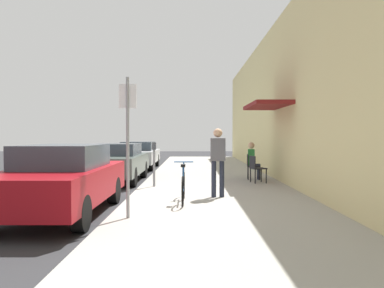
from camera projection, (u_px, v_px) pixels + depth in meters
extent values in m
plane|color=#2D2D30|center=(126.00, 202.00, 9.31)|extent=(60.00, 60.00, 0.00)
cube|color=#9E9B93|center=(213.00, 189.00, 11.32)|extent=(4.50, 32.00, 0.12)
cube|color=beige|center=(293.00, 96.00, 11.27)|extent=(0.30, 32.00, 5.62)
cube|color=maroon|center=(265.00, 106.00, 12.08)|extent=(1.10, 2.80, 0.12)
cube|color=maroon|center=(60.00, 184.00, 7.79)|extent=(1.80, 4.40, 0.66)
cube|color=#333D47|center=(62.00, 156.00, 7.93)|extent=(1.48, 2.11, 0.47)
cylinder|color=black|center=(112.00, 190.00, 9.16)|extent=(0.22, 0.64, 0.64)
cylinder|color=black|center=(47.00, 190.00, 9.16)|extent=(0.22, 0.64, 0.64)
cylinder|color=black|center=(79.00, 214.00, 6.44)|extent=(0.22, 0.64, 0.64)
cube|color=#47514C|center=(115.00, 164.00, 13.42)|extent=(1.80, 4.40, 0.63)
cube|color=#333D47|center=(115.00, 149.00, 13.56)|extent=(1.48, 2.11, 0.41)
cylinder|color=black|center=(142.00, 169.00, 14.79)|extent=(0.22, 0.64, 0.64)
cylinder|color=black|center=(101.00, 169.00, 14.79)|extent=(0.22, 0.64, 0.64)
cylinder|color=black|center=(131.00, 177.00, 12.07)|extent=(0.22, 0.64, 0.64)
cylinder|color=black|center=(81.00, 177.00, 12.06)|extent=(0.22, 0.64, 0.64)
cube|color=#B7B7BC|center=(136.00, 156.00, 18.86)|extent=(1.80, 4.40, 0.58)
cube|color=#333D47|center=(137.00, 146.00, 19.00)|extent=(1.48, 2.11, 0.43)
cylinder|color=black|center=(155.00, 160.00, 20.24)|extent=(0.22, 0.64, 0.64)
cylinder|color=black|center=(125.00, 160.00, 20.23)|extent=(0.22, 0.64, 0.64)
cylinder|color=black|center=(149.00, 164.00, 17.51)|extent=(0.22, 0.64, 0.64)
cylinder|color=black|center=(115.00, 164.00, 17.50)|extent=(0.22, 0.64, 0.64)
cylinder|color=slate|center=(152.00, 168.00, 11.34)|extent=(0.07, 0.07, 1.10)
cube|color=#383D42|center=(152.00, 146.00, 11.32)|extent=(0.12, 0.10, 0.22)
cylinder|color=gray|center=(126.00, 148.00, 6.98)|extent=(0.06, 0.06, 2.60)
cube|color=white|center=(126.00, 96.00, 6.98)|extent=(0.32, 0.02, 0.44)
torus|color=black|center=(182.00, 185.00, 9.18)|extent=(0.04, 0.66, 0.66)
torus|color=black|center=(181.00, 191.00, 8.13)|extent=(0.04, 0.66, 0.66)
cylinder|color=#1E4C8C|center=(182.00, 188.00, 8.66)|extent=(0.04, 1.05, 0.04)
cylinder|color=#1E4C8C|center=(182.00, 178.00, 8.50)|extent=(0.04, 0.04, 0.50)
cube|color=black|center=(182.00, 166.00, 8.50)|extent=(0.10, 0.20, 0.06)
cylinder|color=#1E4C8C|center=(182.00, 174.00, 9.13)|extent=(0.03, 0.03, 0.56)
cylinder|color=#1E4C8C|center=(182.00, 162.00, 9.12)|extent=(0.46, 0.03, 0.03)
cylinder|color=black|center=(260.00, 175.00, 12.47)|extent=(0.04, 0.04, 0.45)
cylinder|color=black|center=(265.00, 176.00, 12.10)|extent=(0.04, 0.04, 0.45)
cylinder|color=black|center=(249.00, 175.00, 12.37)|extent=(0.04, 0.04, 0.45)
cylinder|color=black|center=(254.00, 177.00, 12.00)|extent=(0.04, 0.04, 0.45)
cube|color=black|center=(257.00, 168.00, 12.23)|extent=(0.53, 0.53, 0.03)
cube|color=black|center=(251.00, 162.00, 12.17)|extent=(0.14, 0.43, 0.40)
cylinder|color=black|center=(257.00, 172.00, 13.36)|extent=(0.04, 0.04, 0.45)
cylinder|color=black|center=(258.00, 173.00, 12.98)|extent=(0.04, 0.04, 0.45)
cylinder|color=black|center=(246.00, 172.00, 13.40)|extent=(0.04, 0.04, 0.45)
cylinder|color=black|center=(247.00, 173.00, 13.02)|extent=(0.04, 0.04, 0.45)
cube|color=black|center=(252.00, 166.00, 13.19)|extent=(0.49, 0.49, 0.03)
cube|color=black|center=(246.00, 160.00, 13.20)|extent=(0.08, 0.44, 0.40)
cylinder|color=#232838|center=(257.00, 172.00, 13.27)|extent=(0.11, 0.11, 0.47)
cylinder|color=#232838|center=(253.00, 166.00, 13.28)|extent=(0.37, 0.18, 0.14)
cylinder|color=#232838|center=(257.00, 173.00, 13.07)|extent=(0.11, 0.11, 0.47)
cylinder|color=#232838|center=(253.00, 166.00, 13.08)|extent=(0.37, 0.18, 0.14)
cube|color=#267233|center=(250.00, 157.00, 13.19)|extent=(0.26, 0.38, 0.56)
sphere|color=tan|center=(250.00, 145.00, 13.18)|extent=(0.22, 0.22, 0.22)
cylinder|color=#232838|center=(212.00, 179.00, 9.38)|extent=(0.12, 0.12, 0.90)
cylinder|color=#232838|center=(220.00, 179.00, 9.38)|extent=(0.12, 0.12, 0.90)
cube|color=#595960|center=(216.00, 149.00, 9.36)|extent=(0.36, 0.22, 0.56)
sphere|color=tan|center=(216.00, 133.00, 9.35)|extent=(0.22, 0.22, 0.22)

